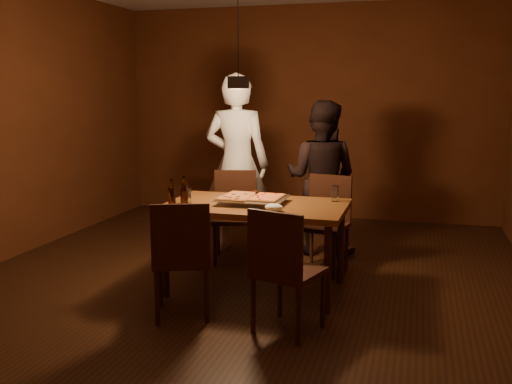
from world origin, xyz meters
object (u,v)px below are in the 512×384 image
(beer_bottle_a, at_px, (172,193))
(chair_near_right, at_px, (283,260))
(chair_far_left, at_px, (235,207))
(chair_far_right, at_px, (326,214))
(beer_bottle_b, at_px, (184,191))
(pendant_lamp, at_px, (238,81))
(dining_table, at_px, (256,212))
(plate_slice, at_px, (174,208))
(chair_near_left, at_px, (181,249))
(diner_white, at_px, (237,164))
(diner_dark, at_px, (321,178))
(pizza_tray, at_px, (252,201))

(beer_bottle_a, bearing_deg, chair_near_right, -26.54)
(chair_far_left, height_order, chair_far_right, same)
(beer_bottle_a, xyz_separation_m, beer_bottle_b, (0.08, 0.08, 0.01))
(chair_far_right, distance_m, pendant_lamp, 1.55)
(dining_table, xyz_separation_m, beer_bottle_a, (-0.62, -0.31, 0.19))
(chair_far_left, xyz_separation_m, plate_slice, (-0.12, -1.20, 0.22))
(chair_near_right, xyz_separation_m, pendant_lamp, (-0.60, 0.89, 1.22))
(chair_near_left, bearing_deg, diner_white, 73.84)
(chair_far_left, relative_size, diner_white, 0.27)
(plate_slice, bearing_deg, chair_near_left, -59.70)
(pendant_lamp, bearing_deg, chair_near_right, -56.15)
(chair_near_left, xyz_separation_m, beer_bottle_a, (-0.27, 0.46, 0.33))
(chair_near_left, bearing_deg, diner_dark, 49.86)
(chair_far_left, xyz_separation_m, pizza_tray, (0.42, -0.81, 0.24))
(chair_near_right, bearing_deg, chair_far_right, 105.98)
(pizza_tray, relative_size, plate_slice, 2.10)
(chair_far_right, height_order, pendant_lamp, pendant_lamp)
(chair_far_right, relative_size, plate_slice, 1.89)
(dining_table, xyz_separation_m, diner_dark, (0.33, 1.28, 0.12))
(chair_near_right, distance_m, diner_dark, 2.13)
(dining_table, xyz_separation_m, chair_near_right, (0.43, -0.84, -0.14))
(beer_bottle_b, relative_size, diner_white, 0.13)
(beer_bottle_b, height_order, diner_dark, diner_dark)
(dining_table, height_order, chair_near_right, chair_near_right)
(chair_far_right, bearing_deg, chair_far_left, 7.51)
(pizza_tray, relative_size, diner_white, 0.30)
(dining_table, distance_m, chair_near_right, 0.95)
(pizza_tray, xyz_separation_m, diner_dark, (0.37, 1.27, 0.02))
(chair_near_right, relative_size, diner_dark, 0.33)
(chair_near_right, bearing_deg, pendant_lamp, 141.44)
(plate_slice, bearing_deg, pizza_tray, 36.53)
(chair_far_right, bearing_deg, chair_near_right, 99.89)
(dining_table, bearing_deg, chair_near_right, -62.80)
(pendant_lamp, bearing_deg, diner_dark, 67.82)
(diner_dark, xyz_separation_m, pendant_lamp, (-0.50, -1.23, 0.96))
(dining_table, relative_size, beer_bottle_b, 6.07)
(chair_near_right, relative_size, beer_bottle_a, 2.29)
(plate_slice, distance_m, diner_dark, 1.90)
(dining_table, height_order, beer_bottle_a, beer_bottle_a)
(plate_slice, bearing_deg, beer_bottle_a, 124.17)
(beer_bottle_a, relative_size, pendant_lamp, 0.21)
(beer_bottle_a, bearing_deg, diner_white, 86.44)
(diner_white, xyz_separation_m, diner_dark, (0.87, 0.15, -0.14))
(chair_far_left, height_order, chair_near_left, same)
(chair_far_right, bearing_deg, plate_slice, 58.96)
(chair_far_right, height_order, diner_dark, diner_dark)
(beer_bottle_b, height_order, diner_white, diner_white)
(dining_table, relative_size, beer_bottle_a, 6.50)
(chair_far_right, xyz_separation_m, pendant_lamp, (-0.64, -0.70, 1.22))
(dining_table, distance_m, plate_slice, 0.70)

